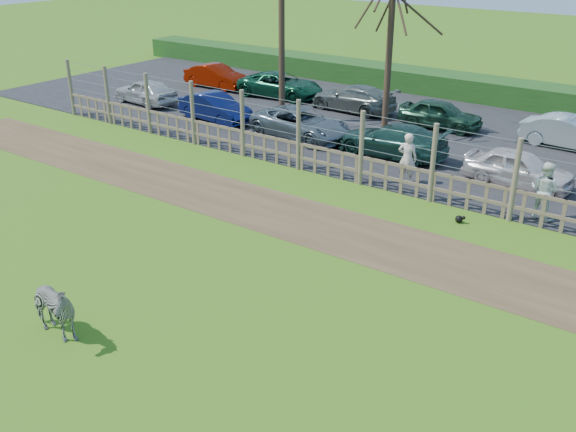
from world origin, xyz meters
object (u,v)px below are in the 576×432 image
Objects in this scene: car_8 at (280,85)px; car_7 at (216,76)px; car_11 at (570,133)px; visitor_a at (407,158)px; crow at (459,219)px; car_2 at (301,123)px; car_0 at (146,91)px; car_4 at (519,168)px; car_1 at (215,108)px; zebra at (50,309)px; car_10 at (440,114)px; car_3 at (393,140)px; visitor_b at (544,191)px; tree_mid at (392,12)px; car_9 at (353,98)px.

car_7 is at bearing 88.45° from car_8.
car_7 is 1.00× the size of car_11.
visitor_a is 5.83× the size of crow.
car_2 is at bearing -118.54° from car_7.
car_4 is (17.99, -0.38, 0.00)m from car_0.
car_1 is at bearing -23.65° from visitor_a.
car_10 is (0.32, 18.96, -0.02)m from zebra.
car_8 is at bearing 84.35° from car_10.
visitor_a reaches higher than car_0.
car_3 and car_4 have the same top height.
zebra is 20.11m from car_11.
car_3 is (-6.14, 2.54, -0.26)m from visitor_b.
visitor_a is at bearing 11.99° from visitor_b.
crow is 19.28m from car_7.
tree_mid is 9.94m from visitor_b.
crow is at bearing 45.38° from car_3.
car_10 is at bearing -35.95° from car_2.
visitor_b is (6.50, 11.97, 0.24)m from zebra.
car_4 is at bearing -105.73° from car_7.
car_10 is 0.97× the size of car_11.
car_7 is (-8.78, 4.80, 0.00)m from car_2.
visitor_b is 19.56m from car_0.
zebra reaches higher than car_8.
crow is at bearing 57.29° from visitor_b.
car_4 is at bearing 178.91° from car_11.
visitor_b is 0.47× the size of car_11.
car_1 is at bearing -35.90° from car_9.
car_9 is (-2.90, 2.39, -4.23)m from tree_mid.
car_3 is (8.51, 0.26, 0.00)m from car_1.
car_11 is (6.66, 2.50, -4.23)m from tree_mid.
car_9 is (-9.20, 5.05, 0.00)m from car_4.
car_0 and car_1 have the same top height.
car_7 is at bearing 152.73° from crow.
car_4 is (4.75, -0.32, 0.00)m from car_3.
tree_mid is 8.04m from car_4.
visitor_b is 0.49× the size of car_0.
car_4 is at bearing -137.02° from car_10.
zebra is 0.36× the size of car_2.
car_3 is (13.24, -0.07, 0.00)m from car_0.
zebra is at bearing 15.18° from car_9.
crow is at bearing 174.52° from car_4.
car_0 is 9.22m from car_2.
car_0 is 4.74m from car_1.
car_3 is 1.14× the size of car_7.
car_7 is 1.03× the size of car_10.
crow is 0.07× the size of car_8.
car_7 is at bearing 93.40° from car_11.
car_4 is 6.75m from car_10.
visitor_a is at bearing 144.35° from crow.
zebra is 22.86m from car_7.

